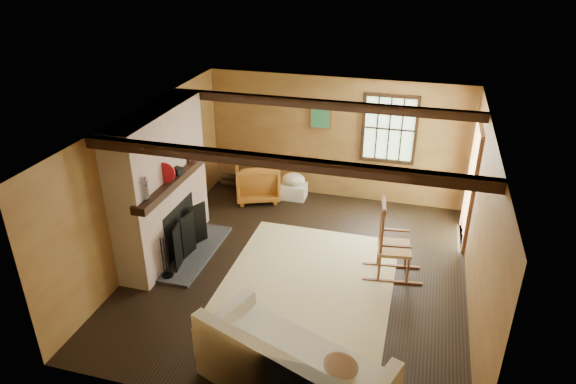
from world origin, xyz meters
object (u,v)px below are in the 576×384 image
(rocking_chair, at_px, (391,245))
(fireplace, at_px, (163,191))
(sofa, at_px, (291,373))
(laundry_basket, at_px, (294,191))
(armchair, at_px, (257,180))

(rocking_chair, bearing_deg, fireplace, 87.00)
(fireplace, height_order, sofa, fireplace)
(fireplace, bearing_deg, sofa, -40.88)
(fireplace, relative_size, rocking_chair, 1.94)
(fireplace, distance_m, rocking_chair, 3.63)
(sofa, bearing_deg, laundry_basket, 125.55)
(sofa, height_order, laundry_basket, sofa)
(armchair, bearing_deg, laundry_basket, 174.29)
(armchair, bearing_deg, rocking_chair, 123.36)
(rocking_chair, height_order, sofa, rocking_chair)
(sofa, bearing_deg, rocking_chair, 93.23)
(laundry_basket, bearing_deg, sofa, -75.40)
(laundry_basket, bearing_deg, armchair, -163.95)
(sofa, distance_m, laundry_basket, 4.94)
(fireplace, distance_m, sofa, 3.70)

